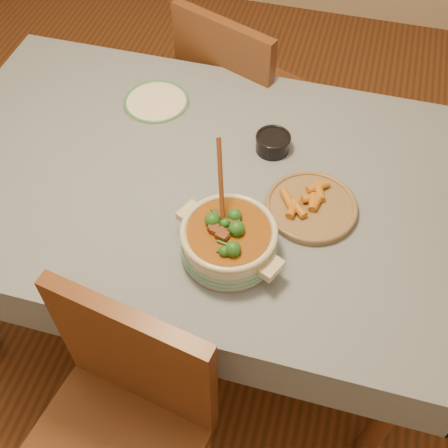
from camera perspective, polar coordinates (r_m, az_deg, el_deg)
name	(u,v)px	position (r m, az deg, el deg)	size (l,w,h in m)	color
floor	(200,298)	(2.36, -2.41, -7.48)	(4.50, 4.50, 0.00)	#482C14
dining_table	(194,194)	(1.82, -3.10, 3.10)	(1.68, 1.08, 0.76)	brown
stew_casserole	(229,239)	(1.51, 0.47, -1.53)	(0.34, 0.34, 0.31)	beige
white_plate	(156,102)	(1.99, -6.89, 12.19)	(0.27, 0.27, 0.02)	white
condiment_bowl	(273,142)	(1.80, 4.99, 8.30)	(0.14, 0.14, 0.06)	black
fried_plate	(311,206)	(1.66, 8.86, 1.85)	(0.27, 0.27, 0.05)	#8E724E
chair_far	(239,96)	(2.38, 1.52, 12.90)	(0.56, 0.56, 0.93)	brown
chair_near	(122,422)	(1.60, -10.37, -19.19)	(0.51, 0.51, 0.95)	brown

